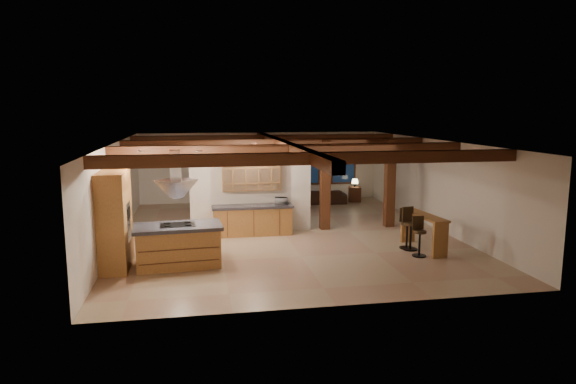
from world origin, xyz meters
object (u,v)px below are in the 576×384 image
dining_table (265,208)px  bar_counter (423,226)px  sofa (322,197)px  kitchen_island (178,245)px

dining_table → bar_counter: size_ratio=0.93×
dining_table → sofa: bearing=39.5°
dining_table → sofa: size_ratio=0.92×
sofa → bar_counter: (1.06, -7.35, 0.38)m
kitchen_island → bar_counter: kitchen_island is taller
kitchen_island → sofa: bearing=54.0°
sofa → bar_counter: 7.44m
kitchen_island → bar_counter: (6.66, 0.37, 0.14)m
sofa → dining_table: bearing=44.5°
dining_table → sofa: dining_table is taller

